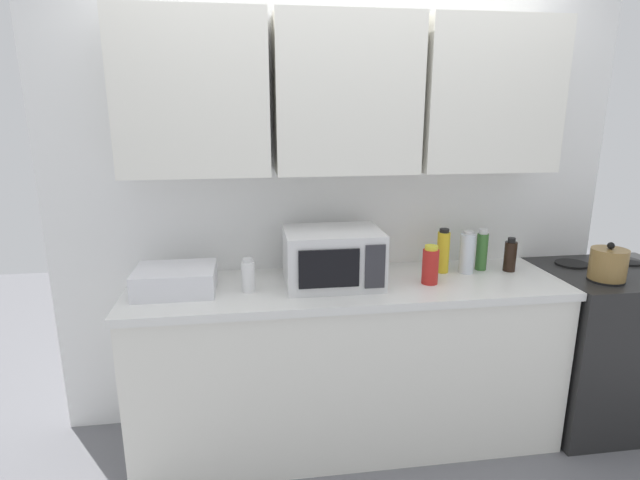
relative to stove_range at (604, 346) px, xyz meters
name	(u,v)px	position (x,y,z in m)	size (l,w,h in m)	color
wall_back_with_cabinets	(341,147)	(-1.50, 0.25, 1.12)	(3.09, 0.38, 2.60)	white
counter_run	(347,362)	(-1.50, 0.02, 0.00)	(2.22, 0.63, 0.90)	white
stove_range	(604,346)	(0.00, 0.00, 0.00)	(0.76, 0.64, 0.91)	black
kettle	(608,264)	(-0.17, -0.14, 0.54)	(0.18, 0.18, 0.20)	olive
microwave	(333,257)	(-1.58, 0.02, 0.59)	(0.48, 0.37, 0.28)	silver
dish_rack	(176,280)	(-2.35, 0.02, 0.51)	(0.38, 0.30, 0.12)	silver
bottle_yellow_mustard	(443,251)	(-0.95, 0.12, 0.57)	(0.07, 0.07, 0.24)	gold
bottle_soy_dark	(510,256)	(-0.58, 0.09, 0.54)	(0.07, 0.07, 0.19)	black
bottle_green_oil	(482,250)	(-0.73, 0.14, 0.56)	(0.06, 0.06, 0.23)	#386B2D
bottle_clear_tall	(467,253)	(-0.83, 0.09, 0.56)	(0.08, 0.08, 0.23)	silver
bottle_red_sauce	(430,265)	(-1.09, -0.04, 0.54)	(0.08, 0.08, 0.20)	red
bottle_white_jar	(248,276)	(-2.00, -0.03, 0.53)	(0.06, 0.06, 0.17)	white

